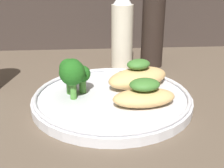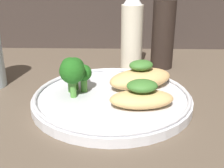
# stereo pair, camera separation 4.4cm
# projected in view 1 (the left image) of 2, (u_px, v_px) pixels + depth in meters

# --- Properties ---
(ground_plane) EXTENTS (1.80, 1.80, 0.01)m
(ground_plane) POSITION_uv_depth(u_px,v_px,m) (112.00, 106.00, 0.46)
(ground_plane) COLOR brown
(plate) EXTENTS (0.25, 0.25, 0.02)m
(plate) POSITION_uv_depth(u_px,v_px,m) (112.00, 98.00, 0.45)
(plate) COLOR silver
(plate) RESTS_ON ground_plane
(grilled_meat_front) EXTENTS (0.10, 0.06, 0.04)m
(grilled_meat_front) POSITION_uv_depth(u_px,v_px,m) (144.00, 95.00, 0.41)
(grilled_meat_front) COLOR tan
(grilled_meat_front) RESTS_ON plate
(grilled_meat_middle) EXTENTS (0.13, 0.10, 0.05)m
(grilled_meat_middle) POSITION_uv_depth(u_px,v_px,m) (138.00, 76.00, 0.48)
(grilled_meat_middle) COLOR tan
(grilled_meat_middle) RESTS_ON plate
(broccoli_bunch) EXTENTS (0.05, 0.07, 0.06)m
(broccoli_bunch) POSITION_uv_depth(u_px,v_px,m) (73.00, 72.00, 0.44)
(broccoli_bunch) COLOR #4C8E38
(broccoli_bunch) RESTS_ON plate
(sauce_bottle) EXTENTS (0.05, 0.05, 0.16)m
(sauce_bottle) POSITION_uv_depth(u_px,v_px,m) (122.00, 31.00, 0.61)
(sauce_bottle) COLOR beige
(sauce_bottle) RESTS_ON ground_plane
(pepper_grinder) EXTENTS (0.05, 0.05, 0.18)m
(pepper_grinder) POSITION_uv_depth(u_px,v_px,m) (153.00, 30.00, 0.61)
(pepper_grinder) COLOR black
(pepper_grinder) RESTS_ON ground_plane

